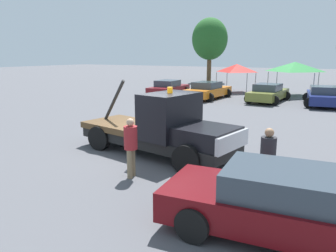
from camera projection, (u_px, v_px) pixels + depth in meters
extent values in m
plane|color=#545459|center=(156.00, 154.00, 11.49)|extent=(160.00, 160.00, 0.00)
cube|color=black|center=(156.00, 139.00, 11.37)|extent=(6.07, 2.73, 0.35)
cube|color=black|center=(207.00, 136.00, 9.97)|extent=(1.90, 1.92, 0.55)
cube|color=silver|center=(233.00, 142.00, 9.43)|extent=(0.42, 1.76, 0.50)
cube|color=black|center=(170.00, 115.00, 10.78)|extent=(1.60, 2.15, 1.48)
cube|color=brown|center=(126.00, 125.00, 12.22)|extent=(3.22, 2.42, 0.22)
cylinder|color=black|center=(114.00, 100.00, 12.42)|extent=(1.19, 0.32, 1.63)
cylinder|color=orange|center=(170.00, 90.00, 10.60)|extent=(0.18, 0.18, 0.20)
cylinder|color=black|center=(220.00, 146.00, 10.84)|extent=(0.88, 0.26, 0.88)
cylinder|color=black|center=(187.00, 160.00, 9.43)|extent=(0.88, 0.26, 0.88)
cylinder|color=black|center=(136.00, 129.00, 13.28)|extent=(0.88, 0.26, 0.88)
cylinder|color=black|center=(99.00, 138.00, 11.87)|extent=(0.88, 0.26, 0.88)
cube|color=#5B0A0F|center=(294.00, 212.00, 6.09)|extent=(5.12, 2.35, 0.60)
cube|color=#333D47|center=(283.00, 182.00, 6.07)|extent=(2.24, 1.84, 0.50)
cylinder|color=black|center=(219.00, 190.00, 7.59)|extent=(0.68, 0.22, 0.68)
cylinder|color=black|center=(193.00, 225.00, 6.01)|extent=(0.68, 0.22, 0.68)
cylinder|color=#847051|center=(263.00, 177.00, 8.16)|extent=(0.15, 0.15, 0.82)
cylinder|color=#847051|center=(270.00, 180.00, 7.99)|extent=(0.15, 0.15, 0.82)
cylinder|color=#28282D|center=(268.00, 150.00, 7.92)|extent=(0.38, 0.38, 0.65)
sphere|color=#A87A56|center=(269.00, 133.00, 7.83)|extent=(0.22, 0.22, 0.22)
cylinder|color=#847051|center=(133.00, 162.00, 9.32)|extent=(0.15, 0.15, 0.82)
cylinder|color=#847051|center=(130.00, 164.00, 9.13)|extent=(0.15, 0.15, 0.82)
cylinder|color=maroon|center=(131.00, 138.00, 9.07)|extent=(0.38, 0.38, 0.65)
sphere|color=tan|center=(130.00, 122.00, 8.98)|extent=(0.22, 0.22, 0.22)
cube|color=maroon|center=(169.00, 90.00, 27.39)|extent=(1.98, 4.72, 0.60)
cube|color=#333D47|center=(168.00, 83.00, 27.07)|extent=(1.65, 2.02, 0.50)
cylinder|color=black|center=(168.00, 90.00, 29.18)|extent=(0.68, 0.22, 0.68)
cylinder|color=black|center=(186.00, 91.00, 28.43)|extent=(0.68, 0.22, 0.68)
cylinder|color=black|center=(151.00, 93.00, 26.43)|extent=(0.68, 0.22, 0.68)
cylinder|color=black|center=(169.00, 95.00, 25.68)|extent=(0.68, 0.22, 0.68)
cube|color=orange|center=(208.00, 92.00, 25.77)|extent=(2.22, 4.99, 0.60)
cube|color=#333D47|center=(207.00, 85.00, 25.46)|extent=(1.83, 2.15, 0.50)
cylinder|color=black|center=(207.00, 92.00, 27.67)|extent=(0.68, 0.22, 0.68)
cylinder|color=black|center=(227.00, 93.00, 26.68)|extent=(0.68, 0.22, 0.68)
cylinder|color=black|center=(187.00, 96.00, 24.95)|extent=(0.68, 0.22, 0.68)
cylinder|color=black|center=(209.00, 97.00, 23.96)|extent=(0.68, 0.22, 0.68)
cube|color=olive|center=(268.00, 94.00, 24.03)|extent=(2.12, 4.85, 0.60)
cube|color=#333D47|center=(268.00, 87.00, 23.72)|extent=(1.75, 2.08, 0.50)
cylinder|color=black|center=(263.00, 94.00, 25.87)|extent=(0.68, 0.22, 0.68)
cylinder|color=black|center=(286.00, 96.00, 24.94)|extent=(0.68, 0.22, 0.68)
cylinder|color=black|center=(249.00, 99.00, 23.22)|extent=(0.68, 0.22, 0.68)
cylinder|color=black|center=(274.00, 101.00, 22.28)|extent=(0.68, 0.22, 0.68)
cube|color=navy|center=(323.00, 98.00, 22.26)|extent=(2.63, 4.92, 0.60)
cube|color=#333D47|center=(324.00, 90.00, 21.93)|extent=(1.97, 2.20, 0.50)
cylinder|color=black|center=(307.00, 97.00, 24.06)|extent=(0.68, 0.22, 0.68)
cylinder|color=black|center=(335.00, 98.00, 23.44)|extent=(0.68, 0.22, 0.68)
cylinder|color=black|center=(309.00, 103.00, 21.16)|extent=(0.68, 0.22, 0.68)
cylinder|color=#9E9EA3|center=(216.00, 83.00, 29.61)|extent=(0.07, 0.07, 1.85)
cylinder|color=#9E9EA3|center=(247.00, 84.00, 28.25)|extent=(0.07, 0.07, 1.85)
cylinder|color=#9E9EA3|center=(227.00, 81.00, 31.99)|extent=(0.07, 0.07, 1.85)
cylinder|color=#9E9EA3|center=(255.00, 82.00, 30.63)|extent=(0.07, 0.07, 1.85)
pyramid|color=red|center=(237.00, 68.00, 29.85)|extent=(2.81, 2.81, 0.72)
cylinder|color=#9E9EA3|center=(268.00, 84.00, 26.94)|extent=(0.07, 0.07, 2.03)
cylinder|color=#9E9EA3|center=(314.00, 86.00, 25.25)|extent=(0.07, 0.07, 2.03)
cylinder|color=#9E9EA3|center=(277.00, 81.00, 29.90)|extent=(0.07, 0.07, 2.03)
cylinder|color=#9E9EA3|center=(318.00, 83.00, 28.21)|extent=(0.07, 0.07, 2.03)
pyramid|color=#287F38|center=(295.00, 67.00, 27.27)|extent=(3.49, 3.49, 0.79)
cylinder|color=brown|center=(209.00, 71.00, 41.36)|extent=(0.55, 0.55, 2.75)
ellipsoid|color=#235B23|center=(210.00, 39.00, 40.52)|extent=(4.40, 4.40, 5.11)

